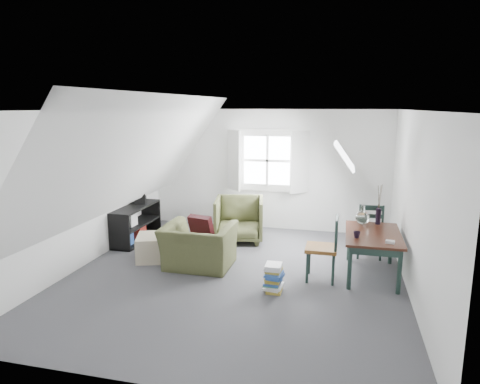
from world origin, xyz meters
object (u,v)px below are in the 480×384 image
(armchair_far, at_px, (239,240))
(media_shelf, at_px, (135,225))
(dining_chair_near, at_px, (324,247))
(ottoman, at_px, (156,247))
(dining_chair_far, at_px, (370,229))
(armchair_near, at_px, (199,267))
(dining_table, at_px, (373,239))
(magazine_stack, at_px, (274,278))

(armchair_far, height_order, media_shelf, media_shelf)
(dining_chair_near, height_order, media_shelf, dining_chair_near)
(ottoman, relative_size, dining_chair_far, 0.65)
(armchair_far, bearing_deg, dining_chair_near, -53.99)
(armchair_near, distance_m, media_shelf, 1.96)
(dining_chair_far, bearing_deg, dining_table, 74.88)
(ottoman, height_order, dining_chair_near, dining_chair_near)
(armchair_near, xyz_separation_m, dining_table, (2.68, 0.30, 0.59))
(armchair_far, xyz_separation_m, media_shelf, (-1.94, -0.53, 0.31))
(ottoman, bearing_deg, armchair_far, 50.16)
(armchair_near, relative_size, dining_table, 0.80)
(dining_chair_far, xyz_separation_m, media_shelf, (-4.34, -0.15, -0.19))
(dining_table, relative_size, dining_chair_near, 1.39)
(armchair_near, bearing_deg, ottoman, -12.56)
(dining_table, bearing_deg, armchair_far, 152.49)
(armchair_near, height_order, dining_chair_far, dining_chair_far)
(media_shelf, bearing_deg, dining_chair_near, -15.58)
(armchair_near, height_order, armchair_far, armchair_far)
(armchair_near, bearing_deg, media_shelf, -31.08)
(dining_chair_far, distance_m, dining_chair_near, 1.39)
(armchair_far, bearing_deg, magazine_stack, -75.36)
(magazine_stack, bearing_deg, dining_chair_far, 52.50)
(armchair_far, bearing_deg, dining_table, -38.17)
(armchair_far, height_order, dining_chair_far, dining_chair_far)
(dining_chair_far, xyz_separation_m, dining_chair_near, (-0.71, -1.19, 0.01))
(dining_table, distance_m, media_shelf, 4.40)
(armchair_near, distance_m, dining_chair_far, 2.97)
(armchair_far, relative_size, ottoman, 1.51)
(ottoman, distance_m, dining_table, 3.54)
(dining_chair_near, distance_m, media_shelf, 3.78)
(dining_table, distance_m, magazine_stack, 1.69)
(ottoman, relative_size, magazine_stack, 1.59)
(armchair_near, bearing_deg, dining_chair_far, -156.48)
(armchair_near, xyz_separation_m, dining_chair_near, (1.98, -0.04, 0.51))
(armchair_near, xyz_separation_m, magazine_stack, (1.32, -0.62, 0.20))
(media_shelf, bearing_deg, magazine_stack, -28.19)
(dining_table, height_order, magazine_stack, dining_table)
(armchair_near, height_order, magazine_stack, magazine_stack)
(dining_chair_far, bearing_deg, dining_chair_near, 44.39)
(armchair_far, xyz_separation_m, dining_chair_far, (2.40, -0.38, 0.50))
(armchair_near, distance_m, dining_chair_near, 2.04)
(armchair_far, distance_m, dining_chair_far, 2.48)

